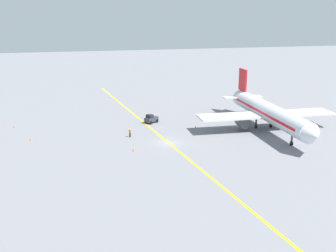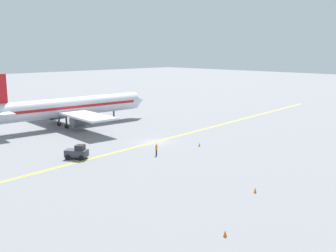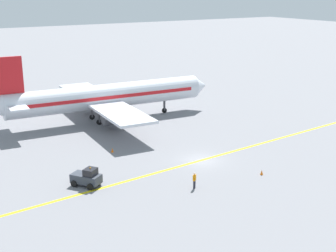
# 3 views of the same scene
# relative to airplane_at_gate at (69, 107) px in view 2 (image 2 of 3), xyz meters

# --- Properties ---
(ground_plane) EXTENTS (400.00, 400.00, 0.00)m
(ground_plane) POSITION_rel_airplane_at_gate_xyz_m (21.35, 2.58, -3.71)
(ground_plane) COLOR slate
(apron_yellow_centreline) EXTENTS (11.10, 119.56, 0.01)m
(apron_yellow_centreline) POSITION_rel_airplane_at_gate_xyz_m (21.35, 2.58, -3.71)
(apron_yellow_centreline) COLOR yellow
(apron_yellow_centreline) RESTS_ON ground
(airplane_at_gate) EXTENTS (28.28, 35.54, 10.60)m
(airplane_at_gate) POSITION_rel_airplane_at_gate_xyz_m (0.00, 0.00, 0.00)
(airplane_at_gate) COLOR silver
(airplane_at_gate) RESTS_ON ground
(baggage_tug_dark) EXTENTS (3.32, 2.95, 2.11)m
(baggage_tug_dark) POSITION_rel_airplane_at_gate_xyz_m (21.22, -11.59, -2.81)
(baggage_tug_dark) COLOR #333842
(baggage_tug_dark) RESTS_ON ground
(ground_crew_worker) EXTENTS (0.38, 0.51, 1.68)m
(ground_crew_worker) POSITION_rel_airplane_at_gate_xyz_m (27.44, -2.64, -2.80)
(ground_crew_worker) COLOR #23232D
(ground_crew_worker) RESTS_ON ground
(traffic_cone_near_nose) EXTENTS (0.32, 0.32, 0.55)m
(traffic_cone_near_nose) POSITION_rel_airplane_at_gate_xyz_m (49.33, -15.54, -3.43)
(traffic_cone_near_nose) COLOR orange
(traffic_cone_near_nose) RESTS_ON ground
(traffic_cone_mid_apron) EXTENTS (0.32, 0.32, 0.55)m
(traffic_cone_mid_apron) POSITION_rel_airplane_at_gate_xyz_m (13.34, -5.10, -3.43)
(traffic_cone_mid_apron) COLOR orange
(traffic_cone_mid_apron) RESTS_ON ground
(traffic_cone_by_wingtip) EXTENTS (0.32, 0.32, 0.55)m
(traffic_cone_by_wingtip) POSITION_rel_airplane_at_gate_xyz_m (45.55, -5.47, -3.43)
(traffic_cone_by_wingtip) COLOR orange
(traffic_cone_by_wingtip) RESTS_ON ground
(traffic_cone_far_edge) EXTENTS (0.32, 0.32, 0.55)m
(traffic_cone_far_edge) POSITION_rel_airplane_at_gate_xyz_m (28.33, 5.58, -3.43)
(traffic_cone_far_edge) COLOR orange
(traffic_cone_far_edge) RESTS_ON ground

